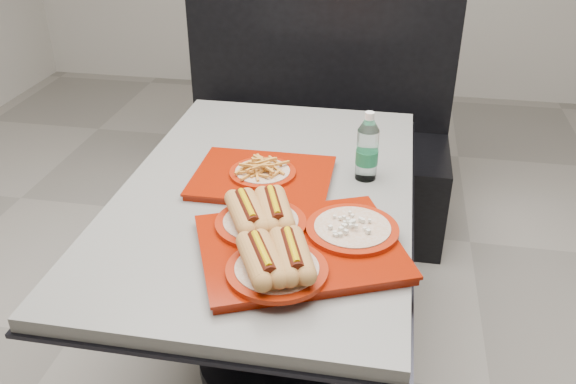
% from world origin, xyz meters
% --- Properties ---
extents(ground, '(6.00, 6.00, 0.00)m').
position_xyz_m(ground, '(0.00, 0.00, 0.00)').
color(ground, gray).
rests_on(ground, ground).
extents(diner_table, '(0.92, 1.42, 0.75)m').
position_xyz_m(diner_table, '(0.00, 0.00, 0.58)').
color(diner_table, black).
rests_on(diner_table, ground).
extents(booth_bench, '(1.30, 0.57, 1.35)m').
position_xyz_m(booth_bench, '(0.00, 1.09, 0.40)').
color(booth_bench, black).
rests_on(booth_bench, ground).
extents(tray_near, '(0.63, 0.57, 0.11)m').
position_xyz_m(tray_near, '(0.14, -0.33, 0.79)').
color(tray_near, maroon).
rests_on(tray_near, diner_table).
extents(tray_far, '(0.44, 0.34, 0.09)m').
position_xyz_m(tray_far, '(-0.02, 0.04, 0.78)').
color(tray_far, maroon).
rests_on(tray_far, diner_table).
extents(water_bottle, '(0.07, 0.07, 0.23)m').
position_xyz_m(water_bottle, '(0.30, 0.12, 0.85)').
color(water_bottle, silver).
rests_on(water_bottle, diner_table).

